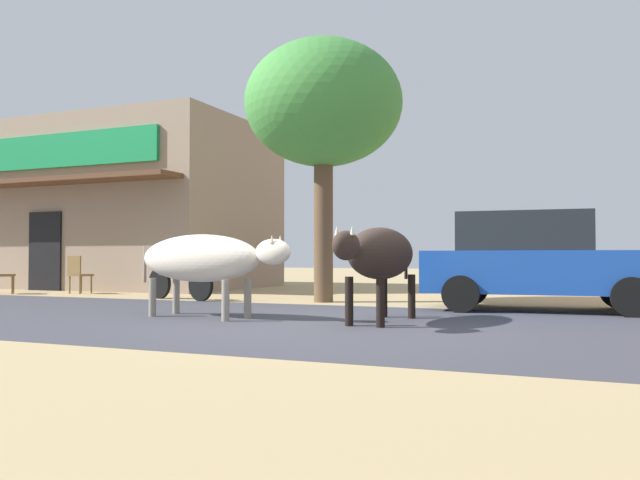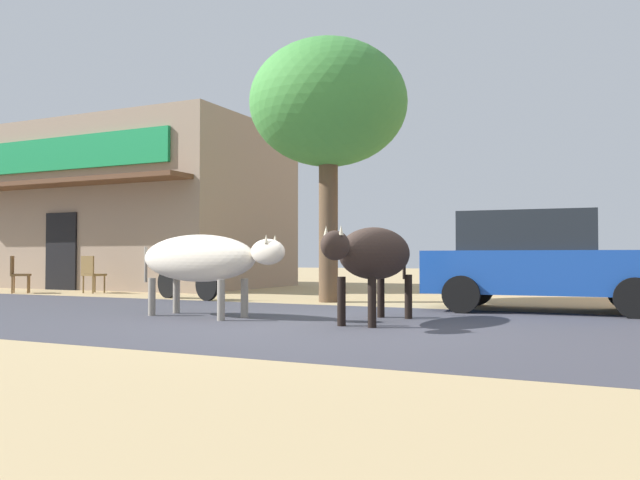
{
  "view_description": "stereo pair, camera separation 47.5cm",
  "coord_description": "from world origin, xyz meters",
  "px_view_note": "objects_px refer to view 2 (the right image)",
  "views": [
    {
      "loc": [
        2.99,
        -8.09,
        0.9
      ],
      "look_at": [
        -1.11,
        1.71,
        1.18
      ],
      "focal_mm": 36.23,
      "sensor_mm": 36.0,
      "label": 1
    },
    {
      "loc": [
        3.42,
        -7.9,
        0.9
      ],
      "look_at": [
        -1.11,
        1.71,
        1.18
      ],
      "focal_mm": 36.23,
      "sensor_mm": 36.0,
      "label": 2
    }
  ],
  "objects_px": {
    "roadside_tree": "(328,105)",
    "parked_motorcycle": "(188,277)",
    "cow_far_dark": "(375,254)",
    "cafe_chair_by_doorway": "(91,272)",
    "parked_hatchback_car": "(540,260)",
    "cow_near_brown": "(201,259)",
    "cafe_chair_near_tree": "(18,272)"
  },
  "relations": [
    {
      "from": "roadside_tree",
      "to": "cow_near_brown",
      "type": "relative_size",
      "value": 1.9
    },
    {
      "from": "cow_far_dark",
      "to": "cafe_chair_near_tree",
      "type": "distance_m",
      "value": 10.9
    },
    {
      "from": "parked_motorcycle",
      "to": "cafe_chair_by_doorway",
      "type": "relative_size",
      "value": 2.08
    },
    {
      "from": "roadside_tree",
      "to": "parked_motorcycle",
      "type": "bearing_deg",
      "value": -169.33
    },
    {
      "from": "parked_hatchback_car",
      "to": "parked_motorcycle",
      "type": "height_order",
      "value": "parked_hatchback_car"
    },
    {
      "from": "roadside_tree",
      "to": "cafe_chair_near_tree",
      "type": "bearing_deg",
      "value": -176.93
    },
    {
      "from": "roadside_tree",
      "to": "parked_hatchback_car",
      "type": "height_order",
      "value": "roadside_tree"
    },
    {
      "from": "parked_hatchback_car",
      "to": "cafe_chair_by_doorway",
      "type": "distance_m",
      "value": 10.71
    },
    {
      "from": "roadside_tree",
      "to": "cafe_chair_by_doorway",
      "type": "relative_size",
      "value": 5.69
    },
    {
      "from": "parked_hatchback_car",
      "to": "cafe_chair_by_doorway",
      "type": "height_order",
      "value": "parked_hatchback_car"
    },
    {
      "from": "roadside_tree",
      "to": "cafe_chair_near_tree",
      "type": "height_order",
      "value": "roadside_tree"
    },
    {
      "from": "cow_near_brown",
      "to": "parked_motorcycle",
      "type": "bearing_deg",
      "value": 129.4
    },
    {
      "from": "cow_far_dark",
      "to": "cafe_chair_near_tree",
      "type": "height_order",
      "value": "cow_far_dark"
    },
    {
      "from": "parked_hatchback_car",
      "to": "roadside_tree",
      "type": "bearing_deg",
      "value": 174.12
    },
    {
      "from": "parked_motorcycle",
      "to": "cow_near_brown",
      "type": "xyz_separation_m",
      "value": [
        2.59,
        -3.16,
        0.39
      ]
    },
    {
      "from": "cow_near_brown",
      "to": "cafe_chair_by_doorway",
      "type": "distance_m",
      "value": 7.44
    },
    {
      "from": "cow_far_dark",
      "to": "cafe_chair_near_tree",
      "type": "xyz_separation_m",
      "value": [
        -10.48,
        2.95,
        -0.42
      ]
    },
    {
      "from": "roadside_tree",
      "to": "cafe_chair_by_doorway",
      "type": "distance_m",
      "value": 7.45
    },
    {
      "from": "parked_hatchback_car",
      "to": "cafe_chair_by_doorway",
      "type": "bearing_deg",
      "value": 175.83
    },
    {
      "from": "cafe_chair_near_tree",
      "to": "parked_hatchback_car",
      "type": "bearing_deg",
      "value": 0.11
    },
    {
      "from": "cafe_chair_near_tree",
      "to": "parked_motorcycle",
      "type": "bearing_deg",
      "value": -1.34
    },
    {
      "from": "parked_motorcycle",
      "to": "cow_far_dark",
      "type": "bearing_deg",
      "value": -28.36
    },
    {
      "from": "cafe_chair_by_doorway",
      "to": "roadside_tree",
      "type": "bearing_deg",
      "value": -3.12
    },
    {
      "from": "roadside_tree",
      "to": "parked_hatchback_car",
      "type": "xyz_separation_m",
      "value": [
        4.06,
        -0.42,
        -3.09
      ]
    },
    {
      "from": "parked_motorcycle",
      "to": "cow_far_dark",
      "type": "distance_m",
      "value": 5.97
    },
    {
      "from": "parked_hatchback_car",
      "to": "cafe_chair_by_doorway",
      "type": "relative_size",
      "value": 4.31
    },
    {
      "from": "cow_near_brown",
      "to": "cow_far_dark",
      "type": "bearing_deg",
      "value": 7.09
    },
    {
      "from": "cafe_chair_near_tree",
      "to": "cow_far_dark",
      "type": "bearing_deg",
      "value": -15.71
    },
    {
      "from": "parked_motorcycle",
      "to": "cow_far_dark",
      "type": "xyz_separation_m",
      "value": [
        5.24,
        -2.83,
        0.45
      ]
    },
    {
      "from": "parked_motorcycle",
      "to": "cafe_chair_by_doorway",
      "type": "xyz_separation_m",
      "value": [
        -3.62,
        0.92,
        0.03
      ]
    },
    {
      "from": "parked_motorcycle",
      "to": "cow_near_brown",
      "type": "bearing_deg",
      "value": -50.6
    },
    {
      "from": "roadside_tree",
      "to": "cow_near_brown",
      "type": "xyz_separation_m",
      "value": [
        -0.41,
        -3.72,
        -3.06
      ]
    }
  ]
}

